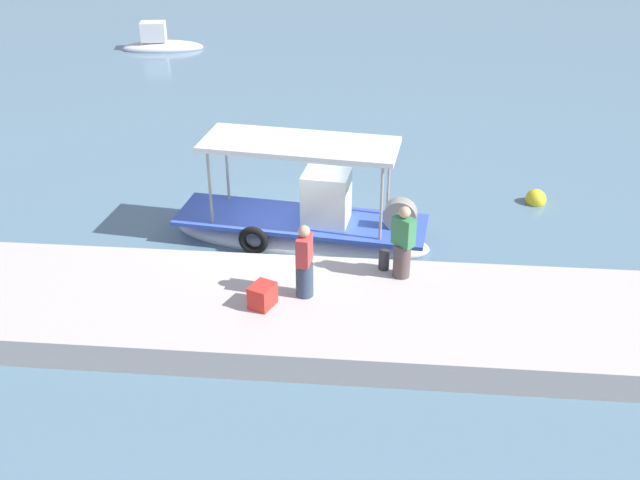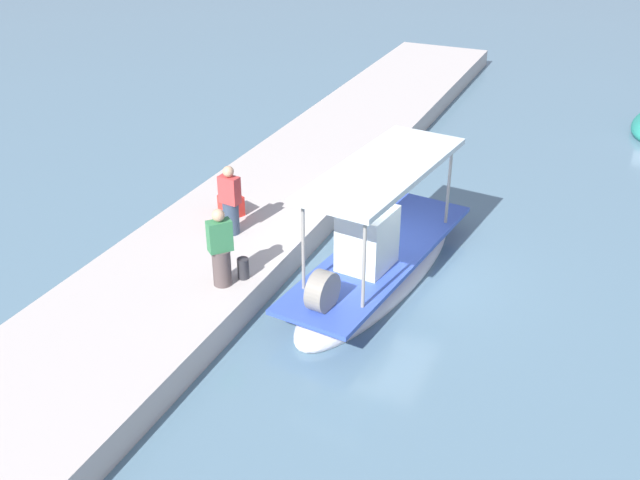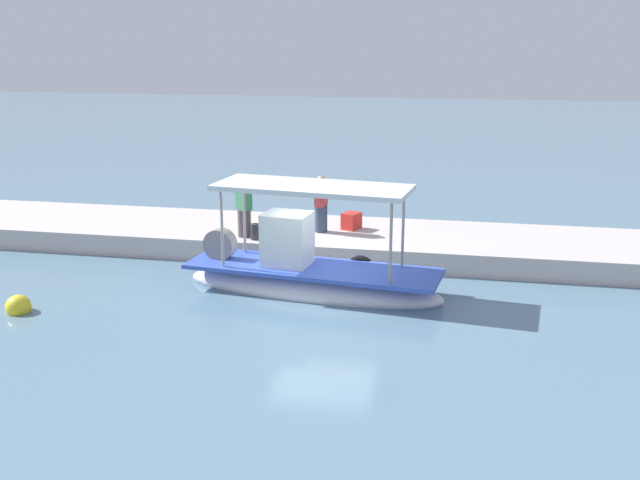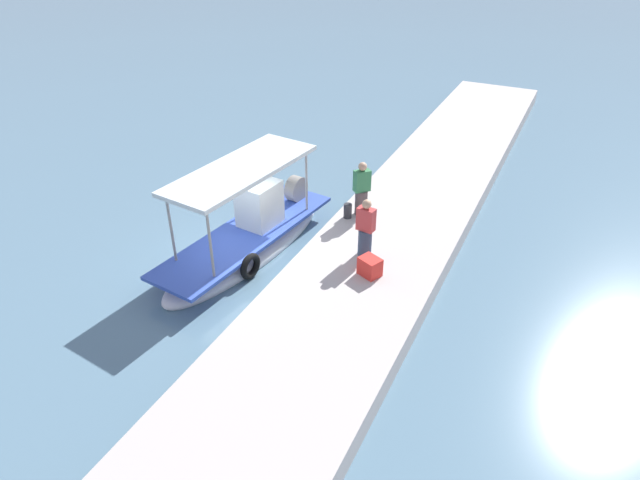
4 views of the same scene
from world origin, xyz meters
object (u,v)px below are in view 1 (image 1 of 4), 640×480
(mooring_bollard, at_px, (384,260))
(moored_boat_near, at_px, (161,45))
(fisherman_near_bollard, at_px, (304,264))
(cargo_crate, at_px, (262,296))
(fisherman_by_crate, at_px, (403,245))
(marker_buoy, at_px, (536,199))
(main_fishing_boat, at_px, (305,225))

(mooring_bollard, bearing_deg, moored_boat_near, 118.10)
(fisherman_near_bollard, bearing_deg, cargo_crate, -149.71)
(fisherman_near_bollard, height_order, mooring_bollard, fisherman_near_bollard)
(mooring_bollard, bearing_deg, fisherman_by_crate, -34.77)
(moored_boat_near, bearing_deg, mooring_bollard, -61.90)
(fisherman_near_bollard, bearing_deg, fisherman_by_crate, 25.10)
(fisherman_by_crate, height_order, cargo_crate, fisherman_by_crate)
(cargo_crate, distance_m, marker_buoy, 9.33)
(mooring_bollard, xyz_separation_m, cargo_crate, (-2.43, -1.67, 0.02))
(cargo_crate, distance_m, moored_boat_near, 23.16)
(fisherman_by_crate, bearing_deg, marker_buoy, 53.78)
(main_fishing_boat, bearing_deg, mooring_bollard, -47.68)
(fisherman_by_crate, bearing_deg, mooring_bollard, 145.23)
(main_fishing_boat, distance_m, moored_boat_near, 19.79)
(fisherman_by_crate, relative_size, moored_boat_near, 0.42)
(fisherman_by_crate, bearing_deg, moored_boat_near, 118.62)
(fisherman_near_bollard, xyz_separation_m, fisherman_by_crate, (2.00, 0.94, 0.02))
(main_fishing_boat, height_order, mooring_bollard, main_fishing_boat)
(fisherman_by_crate, relative_size, cargo_crate, 3.19)
(mooring_bollard, bearing_deg, marker_buoy, 49.67)
(mooring_bollard, xyz_separation_m, moored_boat_near, (-10.66, 19.97, -0.61))
(main_fishing_boat, distance_m, fisherman_near_bollard, 3.52)
(fisherman_by_crate, height_order, mooring_bollard, fisherman_by_crate)
(main_fishing_boat, relative_size, marker_buoy, 11.59)
(fisherman_near_bollard, bearing_deg, moored_boat_near, 113.13)
(mooring_bollard, relative_size, moored_boat_near, 0.11)
(fisherman_by_crate, bearing_deg, cargo_crate, -153.36)
(fisherman_by_crate, height_order, moored_boat_near, fisherman_by_crate)
(fisherman_near_bollard, relative_size, mooring_bollard, 3.69)
(main_fishing_boat, relative_size, fisherman_near_bollard, 4.07)
(fisherman_by_crate, height_order, marker_buoy, fisherman_by_crate)
(fisherman_near_bollard, height_order, cargo_crate, fisherman_near_bollard)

